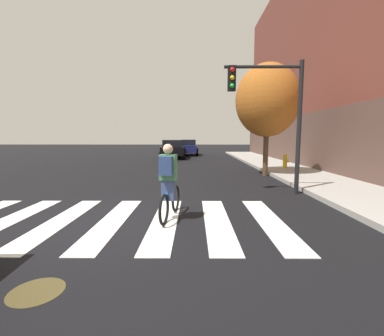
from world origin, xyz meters
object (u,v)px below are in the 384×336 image
at_px(traffic_light_near, 274,104).
at_px(cyclist, 169,182).
at_px(sedan_mid, 173,149).
at_px(street_tree_near, 267,101).
at_px(manhole_cover, 36,291).
at_px(fire_hydrant, 285,161).
at_px(sedan_far, 188,147).

bearing_deg(traffic_light_near, cyclist, -138.10).
xyz_separation_m(sedan_mid, street_tree_near, (5.21, -10.44, 2.70)).
relative_size(manhole_cover, fire_hydrant, 0.82).
height_order(cyclist, street_tree_near, street_tree_near).
bearing_deg(cyclist, street_tree_near, 59.95).
xyz_separation_m(sedan_far, traffic_light_near, (3.14, -18.60, 2.05)).
bearing_deg(manhole_cover, street_tree_near, 61.39).
xyz_separation_m(cyclist, traffic_light_near, (3.07, 2.75, 2.02)).
xyz_separation_m(sedan_mid, cyclist, (1.25, -17.30, 0.02)).
distance_m(sedan_far, street_tree_near, 15.29).
distance_m(cyclist, traffic_light_near, 4.59).
bearing_deg(manhole_cover, sedan_far, 87.04).
relative_size(sedan_far, traffic_light_near, 1.10).
height_order(manhole_cover, fire_hydrant, fire_hydrant).
bearing_deg(sedan_mid, traffic_light_near, -73.49).
bearing_deg(sedan_far, street_tree_near, -74.43).
bearing_deg(sedan_far, fire_hydrant, -66.20).
height_order(manhole_cover, sedan_mid, sedan_mid).
relative_size(manhole_cover, street_tree_near, 0.12).
xyz_separation_m(manhole_cover, street_tree_near, (5.29, 9.70, 3.52)).
distance_m(traffic_light_near, street_tree_near, 4.26).
height_order(traffic_light_near, street_tree_near, street_tree_near).
height_order(sedan_mid, cyclist, cyclist).
xyz_separation_m(cyclist, street_tree_near, (3.97, 6.86, 2.68)).
bearing_deg(sedan_mid, sedan_far, 73.82).
xyz_separation_m(sedan_far, street_tree_near, (4.04, -14.49, 2.71)).
xyz_separation_m(cyclist, fire_hydrant, (5.52, 8.67, -0.31)).
xyz_separation_m(manhole_cover, cyclist, (1.32, 2.84, 0.84)).
bearing_deg(traffic_light_near, sedan_mid, 106.51).
bearing_deg(sedan_mid, street_tree_near, -63.48).
xyz_separation_m(fire_hydrant, street_tree_near, (-1.56, -1.81, 2.99)).
bearing_deg(traffic_light_near, fire_hydrant, 67.45).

